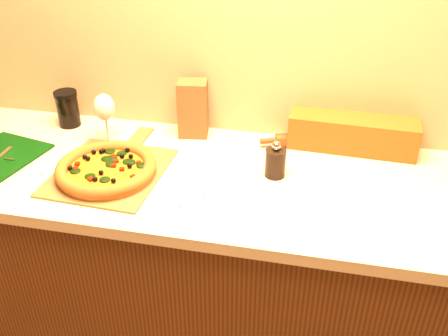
# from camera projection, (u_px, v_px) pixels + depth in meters

# --- Properties ---
(cabinet) EXTENTS (2.80, 0.65, 0.86)m
(cabinet) POSITION_uv_depth(u_px,v_px,m) (237.00, 281.00, 1.89)
(cabinet) COLOR #47220F
(cabinet) RESTS_ON ground
(countertop) EXTENTS (2.84, 0.68, 0.04)m
(countertop) POSITION_uv_depth(u_px,v_px,m) (239.00, 182.00, 1.65)
(countertop) COLOR beige
(countertop) RESTS_ON cabinet
(pizza_peel) EXTENTS (0.37, 0.53, 0.01)m
(pizza_peel) POSITION_uv_depth(u_px,v_px,m) (112.00, 170.00, 1.67)
(pizza_peel) COLOR brown
(pizza_peel) RESTS_ON countertop
(pizza) EXTENTS (0.33, 0.33, 0.05)m
(pizza) POSITION_uv_depth(u_px,v_px,m) (106.00, 169.00, 1.63)
(pizza) COLOR #C18630
(pizza) RESTS_ON pizza_peel
(pepper_grinder) EXTENTS (0.07, 0.07, 0.13)m
(pepper_grinder) POSITION_uv_depth(u_px,v_px,m) (275.00, 162.00, 1.62)
(pepper_grinder) COLOR black
(pepper_grinder) RESTS_ON countertop
(rolling_pin) EXTENTS (0.35, 0.14, 0.05)m
(rolling_pin) POSITION_uv_depth(u_px,v_px,m) (310.00, 138.00, 1.81)
(rolling_pin) COLOR #52240E
(rolling_pin) RESTS_ON countertop
(bread_bag) EXTENTS (0.45, 0.16, 0.12)m
(bread_bag) POSITION_uv_depth(u_px,v_px,m) (352.00, 132.00, 1.78)
(bread_bag) COLOR brown
(bread_bag) RESTS_ON countertop
(wine_glass) EXTENTS (0.08, 0.08, 0.19)m
(wine_glass) POSITION_uv_depth(u_px,v_px,m) (104.00, 109.00, 1.77)
(wine_glass) COLOR silver
(wine_glass) RESTS_ON countertop
(paper_bag) EXTENTS (0.12, 0.10, 0.21)m
(paper_bag) POSITION_uv_depth(u_px,v_px,m) (193.00, 109.00, 1.84)
(paper_bag) COLOR brown
(paper_bag) RESTS_ON countertop
(dark_jar) EXTENTS (0.09, 0.09, 0.14)m
(dark_jar) POSITION_uv_depth(u_px,v_px,m) (68.00, 108.00, 1.92)
(dark_jar) COLOR black
(dark_jar) RESTS_ON countertop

